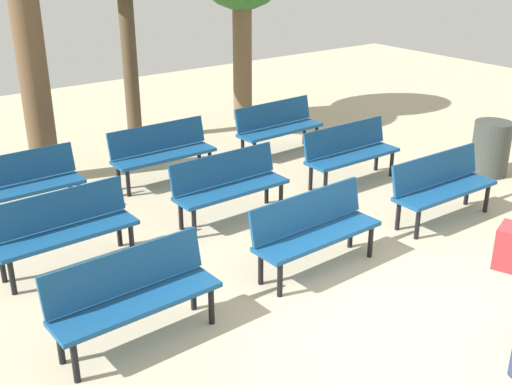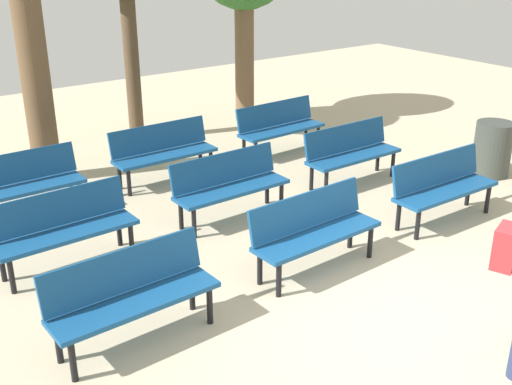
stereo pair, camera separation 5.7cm
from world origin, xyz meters
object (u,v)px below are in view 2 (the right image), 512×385
bench_r1_c2 (351,150)px  trash_bin (492,149)px  bench_r2_c0 (21,182)px  tree_0 (37,93)px  bench_r2_c2 (279,125)px  bench_r0_c2 (442,184)px  bench_r0_c1 (313,228)px  bench_r0_c0 (131,292)px  bench_r1_c0 (63,225)px  bench_r1_c1 (229,183)px  bench_r2_c1 (163,150)px

bench_r1_c2 → trash_bin: (2.00, -1.09, -0.08)m
bench_r1_c2 → bench_r2_c0: (-4.44, 1.64, 0.00)m
tree_0 → trash_bin: size_ratio=3.21×
bench_r1_c2 → bench_r2_c2: (-0.03, 1.71, 0.00)m
bench_r2_c0 → bench_r2_c2: size_ratio=0.99×
bench_r2_c0 → bench_r0_c2: bearing=-37.4°
bench_r0_c1 → bench_r2_c0: same height
trash_bin → bench_r2_c2: bearing=126.1°
bench_r0_c1 → bench_r0_c0: bearing=179.0°
bench_r2_c0 → trash_bin: 6.99m
bench_r0_c1 → bench_r1_c0: bearing=140.7°
bench_r0_c0 → bench_r0_c2: same height
bench_r0_c2 → bench_r1_c1: size_ratio=1.00×
bench_r0_c2 → bench_r2_c1: 4.11m
bench_r1_c0 → tree_0: 3.06m
bench_r2_c1 → bench_r2_c2: 2.24m
bench_r0_c0 → tree_0: 4.72m
bench_r2_c1 → tree_0: (-1.42, 1.13, 0.86)m
bench_r0_c0 → bench_r1_c0: same height
bench_r0_c0 → tree_0: tree_0 is taller
bench_r0_c2 → tree_0: tree_0 is taller
bench_r1_c0 → tree_0: (0.76, 2.83, 0.86)m
bench_r0_c2 → bench_r1_c2: (-0.00, 1.70, 0.00)m
tree_0 → bench_r2_c1: bearing=-38.5°
bench_r0_c2 → bench_r0_c1: bearing=-179.2°
bench_r0_c0 → bench_r1_c2: (4.47, 1.73, 0.00)m
bench_r0_c2 → bench_r2_c0: 5.56m
bench_r1_c2 → bench_r0_c2: bearing=-90.0°
bench_r0_c2 → bench_r1_c2: 1.70m
bench_r0_c0 → bench_r1_c1: size_ratio=1.01×
bench_r1_c0 → bench_r1_c2: same height
bench_r0_c1 → bench_r1_c1: 1.69m
bench_r0_c0 → bench_r0_c2: bearing=-1.4°
bench_r2_c2 → tree_0: tree_0 is taller
trash_bin → bench_r1_c2: bearing=151.5°
bench_r1_c1 → bench_r2_c1: size_ratio=1.00×
bench_r2_c2 → bench_r2_c0: bearing=178.9°
tree_0 → trash_bin: bearing=-34.6°
bench_r1_c2 → bench_r2_c0: same height
tree_0 → bench_r0_c0: bearing=-99.6°
bench_r2_c1 → trash_bin: 5.11m
bench_r0_c1 → tree_0: 4.85m
bench_r1_c0 → bench_r1_c1: 2.24m
bench_r0_c2 → trash_bin: 2.09m
bench_r1_c0 → tree_0: size_ratio=0.59×
bench_r0_c1 → trash_bin: bearing=6.3°
bench_r2_c0 → bench_r2_c2: 4.40m
bench_r2_c1 → bench_r0_c2: bearing=-56.1°
bench_r1_c1 → bench_r2_c0: (-2.21, 1.65, 0.00)m
bench_r1_c0 → bench_r2_c2: (4.43, 1.69, 0.00)m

